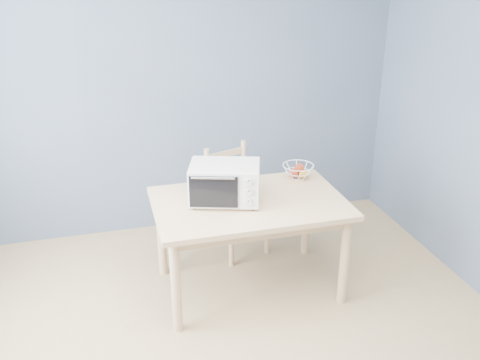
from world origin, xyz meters
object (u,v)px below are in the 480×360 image
object	(u,v)px
dining_table	(249,213)
toaster_oven	(222,182)
fruit_basket	(298,171)
dining_chair	(235,201)

from	to	relation	value
dining_table	toaster_oven	world-z (taller)	toaster_oven
dining_table	toaster_oven	bearing A→B (deg)	168.70
toaster_oven	fruit_basket	size ratio (longest dim) A/B	1.90
fruit_basket	dining_table	bearing A→B (deg)	-148.41
toaster_oven	dining_table	bearing A→B (deg)	6.52
dining_table	dining_chair	bearing A→B (deg)	85.26
toaster_oven	fruit_basket	bearing A→B (deg)	38.90
fruit_basket	dining_chair	distance (m)	0.65
toaster_oven	dining_chair	world-z (taller)	toaster_oven
dining_table	dining_chair	distance (m)	0.65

